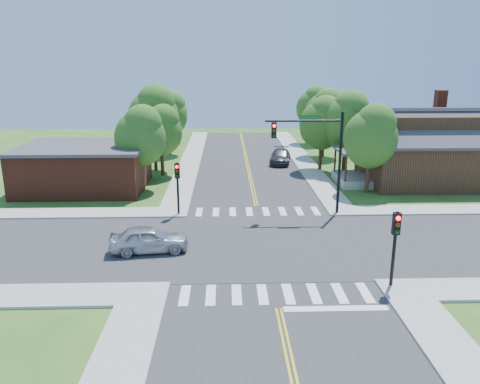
{
  "coord_description": "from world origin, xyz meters",
  "views": [
    {
      "loc": [
        -2.24,
        -25.74,
        10.43
      ],
      "look_at": [
        -1.34,
        3.72,
        2.2
      ],
      "focal_mm": 35.0,
      "sensor_mm": 36.0,
      "label": 1
    }
  ],
  "objects_px": {
    "signal_mast_ne": "(316,147)",
    "signal_pole_se": "(396,235)",
    "car_dgrey": "(280,157)",
    "house_ne": "(424,146)",
    "car_silver": "(149,240)",
    "signal_pole_nw": "(177,179)"
  },
  "relations": [
    {
      "from": "signal_pole_se",
      "to": "signal_mast_ne",
      "type": "bearing_deg",
      "value": 98.56
    },
    {
      "from": "house_ne",
      "to": "signal_pole_se",
      "type": "bearing_deg",
      "value": -115.58
    },
    {
      "from": "signal_mast_ne",
      "to": "signal_pole_se",
      "type": "distance_m",
      "value": 11.55
    },
    {
      "from": "signal_pole_nw",
      "to": "car_silver",
      "type": "relative_size",
      "value": 0.83
    },
    {
      "from": "signal_pole_se",
      "to": "signal_pole_nw",
      "type": "height_order",
      "value": "same"
    },
    {
      "from": "signal_pole_se",
      "to": "car_dgrey",
      "type": "distance_m",
      "value": 28.47
    },
    {
      "from": "signal_mast_ne",
      "to": "signal_pole_se",
      "type": "height_order",
      "value": "signal_mast_ne"
    },
    {
      "from": "signal_mast_ne",
      "to": "signal_pole_se",
      "type": "xyz_separation_m",
      "value": [
        1.69,
        -11.21,
        -2.19
      ]
    },
    {
      "from": "signal_pole_nw",
      "to": "house_ne",
      "type": "bearing_deg",
      "value": 22.69
    },
    {
      "from": "signal_mast_ne",
      "to": "signal_pole_se",
      "type": "relative_size",
      "value": 1.89
    },
    {
      "from": "signal_mast_ne",
      "to": "car_dgrey",
      "type": "bearing_deg",
      "value": 91.38
    },
    {
      "from": "signal_mast_ne",
      "to": "car_dgrey",
      "type": "distance_m",
      "value": 17.61
    },
    {
      "from": "signal_pole_nw",
      "to": "house_ne",
      "type": "xyz_separation_m",
      "value": [
        20.71,
        8.66,
        0.67
      ]
    },
    {
      "from": "signal_mast_ne",
      "to": "signal_pole_nw",
      "type": "xyz_separation_m",
      "value": [
        -9.51,
        -0.01,
        -2.19
      ]
    },
    {
      "from": "car_dgrey",
      "to": "car_silver",
      "type": "bearing_deg",
      "value": -103.65
    },
    {
      "from": "signal_pole_se",
      "to": "car_silver",
      "type": "xyz_separation_m",
      "value": [
        -12.23,
        4.7,
        -1.91
      ]
    },
    {
      "from": "signal_pole_se",
      "to": "car_dgrey",
      "type": "height_order",
      "value": "signal_pole_se"
    },
    {
      "from": "signal_pole_nw",
      "to": "signal_pole_se",
      "type": "bearing_deg",
      "value": -45.0
    },
    {
      "from": "car_silver",
      "to": "car_dgrey",
      "type": "bearing_deg",
      "value": -30.61
    },
    {
      "from": "signal_pole_se",
      "to": "car_dgrey",
      "type": "bearing_deg",
      "value": 94.24
    },
    {
      "from": "signal_pole_nw",
      "to": "car_silver",
      "type": "bearing_deg",
      "value": -99.03
    },
    {
      "from": "signal_pole_se",
      "to": "house_ne",
      "type": "xyz_separation_m",
      "value": [
        9.51,
        19.86,
        0.67
      ]
    }
  ]
}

